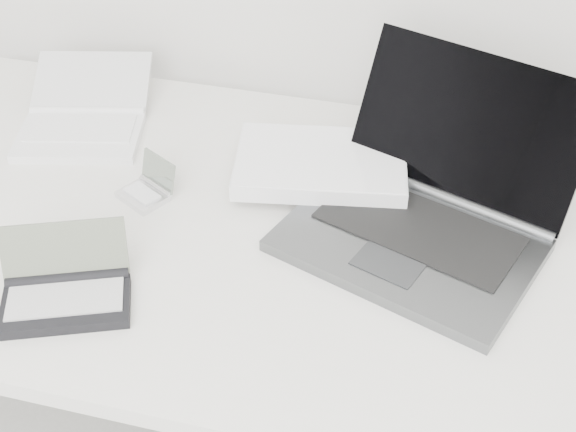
% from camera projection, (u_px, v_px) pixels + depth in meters
% --- Properties ---
extents(desk, '(1.60, 0.80, 0.73)m').
position_uv_depth(desk, '(312.00, 254.00, 1.32)').
color(desk, white).
rests_on(desk, ground).
extents(laptop_large, '(0.59, 0.48, 0.24)m').
position_uv_depth(laptop_large, '(387.00, 193.00, 1.31)').
color(laptop_large, '#585A5D').
rests_on(laptop_large, desk).
extents(netbook_open_white, '(0.29, 0.33, 0.08)m').
position_uv_depth(netbook_open_white, '(83.00, 120.00, 1.52)').
color(netbook_open_white, white).
rests_on(netbook_open_white, desk).
extents(pda_silver, '(0.11, 0.11, 0.06)m').
position_uv_depth(pda_silver, '(148.00, 189.00, 1.36)').
color(pda_silver, white).
rests_on(pda_silver, desk).
extents(palmtop_charcoal, '(0.22, 0.20, 0.10)m').
position_uv_depth(palmtop_charcoal, '(66.00, 291.00, 1.16)').
color(palmtop_charcoal, black).
rests_on(palmtop_charcoal, desk).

